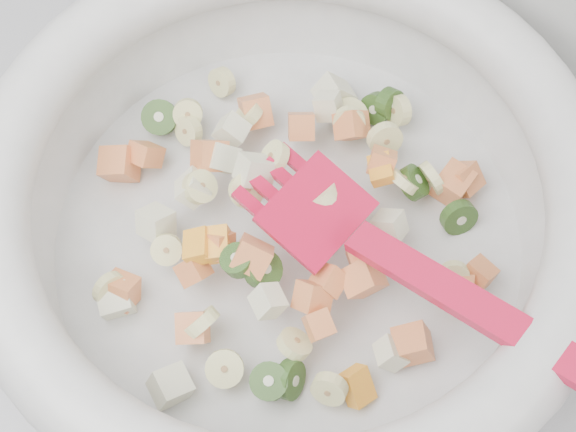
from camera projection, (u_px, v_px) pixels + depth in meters
The scene contains 1 object.
mixing_bowl at pixel (288, 205), 0.60m from camera, with size 0.48×0.43×0.13m.
Camera 1 is at (-0.02, 1.26, 1.49)m, focal length 55.00 mm.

